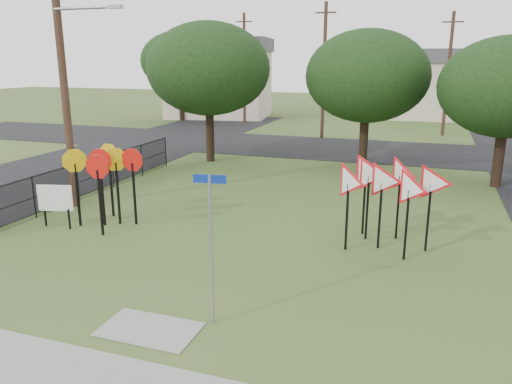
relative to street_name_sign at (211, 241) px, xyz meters
The scene contains 20 objects.
ground 2.74m from the street_name_sign, 123.24° to the left, with size 140.00×140.00×0.00m, color #334F1D.
sidewalk 3.28m from the street_name_sign, 114.26° to the right, with size 30.00×1.60×0.02m, color gray.
street_left 17.68m from the street_name_sign, 138.25° to the left, with size 8.00×50.00×0.02m, color black.
street_far 21.82m from the street_name_sign, 92.96° to the left, with size 60.00×8.00×0.02m, color black.
curb_pad 2.24m from the street_name_sign, 148.44° to the right, with size 2.00×1.20×0.02m, color gray.
street_name_sign is the anchor object (origin of this frame).
stop_sign_cluster 7.56m from the street_name_sign, 141.05° to the left, with size 2.37×1.88×2.60m.
yield_sign_cluster 6.49m from the street_name_sign, 63.39° to the left, with size 3.26×2.37×2.61m.
info_board 8.36m from the street_name_sign, 151.68° to the left, with size 1.12×0.33×1.44m.
utility_pole_main 10.95m from the street_name_sign, 143.40° to the left, with size 3.55×0.33×10.00m.
far_pole_a 26.05m from the street_name_sign, 96.92° to the left, with size 1.40×0.24×9.00m.
far_pole_b 30.21m from the street_name_sign, 80.68° to the left, with size 1.40×0.24×8.50m.
far_pole_c 33.72m from the street_name_sign, 109.33° to the left, with size 1.40×0.24×9.00m.
fence_run 11.85m from the street_name_sign, 137.61° to the left, with size 0.05×11.55×1.50m.
house_left 38.82m from the street_name_sign, 112.95° to the left, with size 10.58×8.88×7.20m.
house_mid 41.83m from the street_name_sign, 86.05° to the left, with size 8.40×8.40×6.20m.
tree_near_left 17.51m from the street_name_sign, 114.38° to the left, with size 6.40×6.40×7.27m.
tree_near_mid 16.95m from the street_name_sign, 86.99° to the left, with size 6.00×6.00×6.80m.
tree_near_right 16.42m from the street_name_sign, 64.94° to the left, with size 5.60×5.60×6.33m.
tree_far_left 36.19m from the street_name_sign, 118.37° to the left, with size 6.80×6.80×7.73m.
Camera 1 is at (5.07, -10.31, 5.38)m, focal length 35.00 mm.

